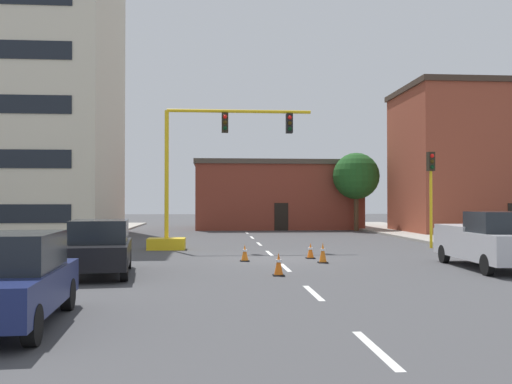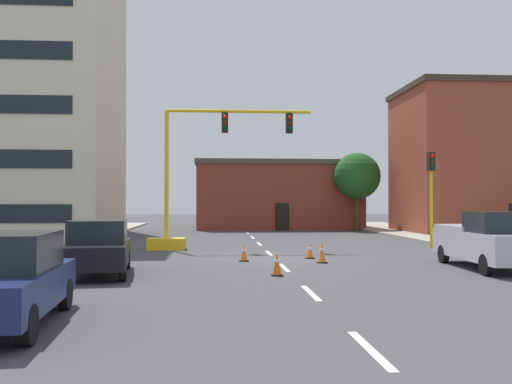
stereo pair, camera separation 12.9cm
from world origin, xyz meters
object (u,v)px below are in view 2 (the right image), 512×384
(tree_right_far, at_px, (357,176))
(sedan_black_near_left, at_px, (98,247))
(traffic_cone_roadside_c, at_px, (310,251))
(pickup_truck_silver, at_px, (489,241))
(traffic_signal_gantry, at_px, (186,205))
(traffic_cone_roadside_d, at_px, (277,264))
(traffic_light_pole_right, at_px, (431,177))
(traffic_cone_roadside_b, at_px, (244,253))
(sedan_navy_mid_left, at_px, (3,279))
(traffic_cone_roadside_a, at_px, (322,253))

(tree_right_far, relative_size, sedan_black_near_left, 1.32)
(tree_right_far, relative_size, traffic_cone_roadside_c, 9.73)
(pickup_truck_silver, xyz_separation_m, traffic_cone_roadside_c, (-5.58, 3.98, -0.66))
(traffic_signal_gantry, bearing_deg, traffic_cone_roadside_d, -71.62)
(pickup_truck_silver, distance_m, sedan_black_near_left, 13.15)
(traffic_cone_roadside_d, bearing_deg, sedan_black_near_left, 174.02)
(traffic_light_pole_right, distance_m, sedan_black_near_left, 17.36)
(pickup_truck_silver, relative_size, traffic_cone_roadside_b, 8.36)
(traffic_signal_gantry, bearing_deg, tree_right_far, 52.23)
(tree_right_far, bearing_deg, pickup_truck_silver, -94.07)
(sedan_black_near_left, bearing_deg, traffic_cone_roadside_b, 37.91)
(traffic_light_pole_right, distance_m, sedan_navy_mid_left, 22.31)
(tree_right_far, bearing_deg, sedan_black_near_left, -120.18)
(traffic_cone_roadside_b, bearing_deg, pickup_truck_silver, -20.49)
(traffic_signal_gantry, bearing_deg, pickup_truck_silver, -38.92)
(traffic_light_pole_right, height_order, traffic_cone_roadside_c, traffic_light_pole_right)
(traffic_light_pole_right, relative_size, traffic_cone_roadside_d, 6.57)
(traffic_signal_gantry, relative_size, traffic_cone_roadside_a, 10.19)
(pickup_truck_silver, bearing_deg, traffic_light_pole_right, 81.19)
(sedan_navy_mid_left, bearing_deg, tree_right_far, 65.28)
(traffic_cone_roadside_a, xyz_separation_m, traffic_cone_roadside_d, (-2.10, -3.53, -0.03))
(traffic_cone_roadside_a, bearing_deg, traffic_signal_gantry, 130.05)
(tree_right_far, height_order, sedan_black_near_left, tree_right_far)
(traffic_signal_gantry, height_order, sedan_navy_mid_left, traffic_signal_gantry)
(pickup_truck_silver, height_order, traffic_cone_roadside_c, pickup_truck_silver)
(traffic_light_pole_right, xyz_separation_m, traffic_cone_roadside_c, (-6.91, -4.60, -3.22))
(traffic_cone_roadside_c, bearing_deg, traffic_cone_roadside_a, -84.01)
(tree_right_far, height_order, sedan_navy_mid_left, tree_right_far)
(pickup_truck_silver, height_order, sedan_navy_mid_left, pickup_truck_silver)
(tree_right_far, height_order, traffic_cone_roadside_c, tree_right_far)
(traffic_cone_roadside_c, height_order, traffic_cone_roadside_d, traffic_cone_roadside_d)
(traffic_cone_roadside_a, bearing_deg, sedan_black_near_left, -159.21)
(pickup_truck_silver, relative_size, sedan_black_near_left, 1.17)
(sedan_black_near_left, height_order, traffic_cone_roadside_b, sedan_black_near_left)
(traffic_cone_roadside_b, height_order, traffic_cone_roadside_c, traffic_cone_roadside_b)
(sedan_black_near_left, distance_m, sedan_navy_mid_left, 7.33)
(traffic_light_pole_right, distance_m, traffic_cone_roadside_a, 9.73)
(traffic_cone_roadside_b, relative_size, traffic_cone_roadside_d, 0.90)
(sedan_black_near_left, bearing_deg, pickup_truck_silver, 2.82)
(traffic_light_pole_right, xyz_separation_m, traffic_cone_roadside_b, (-9.64, -5.47, -3.21))
(traffic_signal_gantry, relative_size, traffic_cone_roadside_b, 12.14)
(sedan_navy_mid_left, height_order, traffic_cone_roadside_d, sedan_navy_mid_left)
(traffic_light_pole_right, bearing_deg, traffic_cone_roadside_b, -150.46)
(traffic_light_pole_right, bearing_deg, traffic_cone_roadside_a, -136.97)
(tree_right_far, bearing_deg, traffic_light_pole_right, -91.58)
(tree_right_far, xyz_separation_m, traffic_cone_roadside_d, (-9.29, -26.24, -3.95))
(traffic_light_pole_right, bearing_deg, sedan_black_near_left, -147.49)
(sedan_navy_mid_left, distance_m, traffic_cone_roadside_b, 12.20)
(tree_right_far, height_order, traffic_cone_roadside_b, tree_right_far)
(sedan_navy_mid_left, height_order, traffic_cone_roadside_c, sedan_navy_mid_left)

